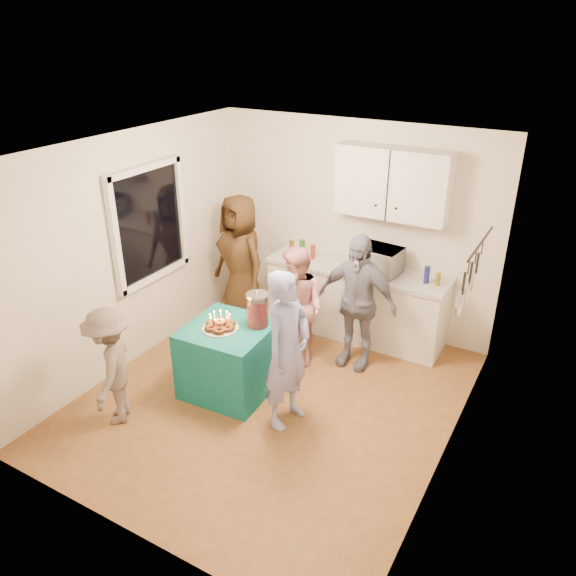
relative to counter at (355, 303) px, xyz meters
The scene contains 19 objects.
floor 1.76m from the counter, 96.71° to the right, with size 4.00×4.00×0.00m, color brown.
ceiling 2.76m from the counter, 96.71° to the right, with size 4.00×4.00×0.00m, color white.
back_wall 0.94m from the counter, 123.69° to the left, with size 3.60×3.60×0.00m, color silver.
left_wall 2.77m from the counter, 139.64° to the right, with size 4.00×4.00×0.00m, color silver.
right_wall 2.49m from the counter, 46.74° to the right, with size 4.00×4.00×0.00m, color silver.
window_night 2.66m from the counter, 144.60° to the right, with size 0.04×1.00×1.20m, color black.
counter is the anchor object (origin of this frame).
countertop 0.46m from the counter, 90.00° to the right, with size 2.24×0.62×0.05m, color beige.
upper_cabinet 1.56m from the counter, 26.57° to the left, with size 1.30×0.30×0.80m, color white.
pot_rack 2.16m from the counter, 33.34° to the right, with size 0.12×1.00×0.60m, color black.
microwave 0.68m from the counter, ahead, with size 0.56×0.38×0.31m, color white.
party_table 1.89m from the counter, 111.03° to the right, with size 0.85×0.85×0.76m, color #0F6763.
donut_cake 2.01m from the counter, 111.73° to the right, with size 0.38×0.38×0.18m, color #381C0C, non-canonical shape.
punch_jar 1.70m from the counter, 105.45° to the right, with size 0.22×0.22×0.34m, color #B50E15.
man_birthday 1.94m from the counter, 86.82° to the right, with size 0.59×0.39×1.61m, color #969EDB.
woman_back_left 1.55m from the counter, 164.89° to the right, with size 0.83×0.54×1.70m, color brown.
woman_back_center 1.01m from the counter, 109.45° to the right, with size 0.68×0.53×1.40m, color #D26D77.
woman_back_right 0.77m from the counter, 67.15° to the right, with size 0.93×0.39×1.58m, color black.
child_near_left 3.06m from the counter, 116.73° to the right, with size 0.79×0.45×1.22m, color #5E504B.
Camera 1 is at (2.53, -4.12, 3.61)m, focal length 35.00 mm.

